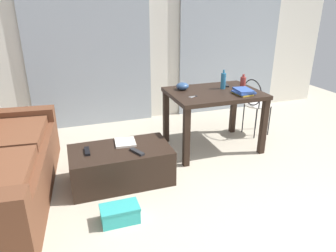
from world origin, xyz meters
name	(u,v)px	position (x,y,z in m)	size (l,w,h in m)	color
ground_plane	(218,169)	(0.00, 1.21, 0.00)	(7.73, 7.73, 0.00)	#B2A893
wall_back	(163,40)	(0.00, 3.22, 1.24)	(6.02, 0.10, 2.48)	silver
curtains	(165,50)	(0.00, 3.14, 1.10)	(4.11, 0.03, 2.19)	#99A3AD
coffee_table	(121,165)	(-1.10, 1.33, 0.19)	(1.05, 0.58, 0.38)	black
craft_table	(214,100)	(0.20, 1.79, 0.65)	(1.14, 0.84, 0.77)	black
wire_chair	(255,100)	(0.95, 1.98, 0.52)	(0.37, 0.39, 0.83)	silver
bottle_near	(223,81)	(0.36, 1.87, 0.87)	(0.07, 0.07, 0.25)	teal
bottle_far	(243,82)	(0.63, 1.83, 0.84)	(0.07, 0.07, 0.18)	#99332D
bowl	(183,86)	(-0.15, 1.99, 0.81)	(0.16, 0.16, 0.09)	#2D4C7A
book_stack	(243,92)	(0.48, 1.56, 0.80)	(0.24, 0.26, 0.06)	gold
tv_remote_on_table	(226,85)	(0.48, 2.00, 0.78)	(0.04, 0.18, 0.02)	#232326
scissors	(194,96)	(-0.13, 1.66, 0.77)	(0.12, 0.07, 0.00)	#9EA0A5
tv_remote_primary	(137,152)	(-0.96, 1.18, 0.40)	(0.05, 0.19, 0.02)	#232326
tv_remote_secondary	(87,151)	(-1.43, 1.36, 0.40)	(0.05, 0.18, 0.02)	black
magazine	(125,142)	(-1.02, 1.45, 0.40)	(0.21, 0.24, 0.02)	silver
shoebox	(120,214)	(-1.25, 0.67, 0.08)	(0.34, 0.20, 0.16)	#33B2AD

